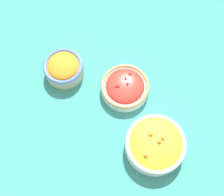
% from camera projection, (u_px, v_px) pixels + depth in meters
% --- Properties ---
extents(ground_plane, '(3.00, 3.00, 0.00)m').
position_uv_depth(ground_plane, '(112.00, 101.00, 1.02)').
color(ground_plane, '#337F75').
extents(bowl_carrots, '(0.13, 0.13, 0.07)m').
position_uv_depth(bowl_carrots, '(64.00, 68.00, 1.03)').
color(bowl_carrots, beige).
rests_on(bowl_carrots, ground_plane).
extents(bowl_cherry_tomatoes, '(0.16, 0.16, 0.06)m').
position_uv_depth(bowl_cherry_tomatoes, '(125.00, 87.00, 1.01)').
color(bowl_cherry_tomatoes, silver).
rests_on(bowl_cherry_tomatoes, ground_plane).
extents(bowl_squash, '(0.18, 0.18, 0.08)m').
position_uv_depth(bowl_squash, '(155.00, 144.00, 0.93)').
color(bowl_squash, white).
rests_on(bowl_squash, ground_plane).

